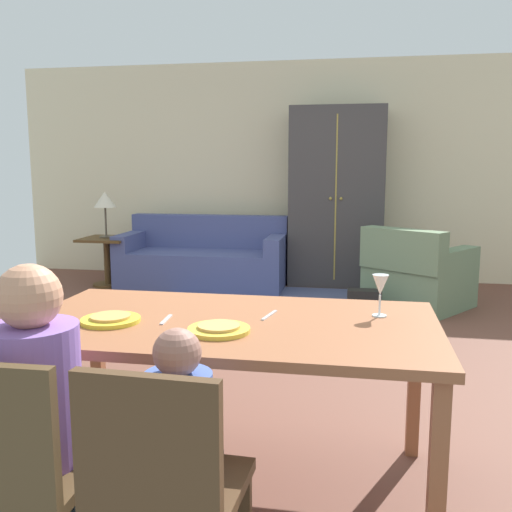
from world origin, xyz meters
The scene contains 21 objects.
ground_plane centered at (0.00, 0.47, -0.01)m, with size 7.47×6.14×0.02m, color brown.
back_wall centered at (0.00, 3.59, 1.35)m, with size 7.47×0.10×2.70m, color beige.
dining_table centered at (0.17, -1.35, 0.69)m, with size 1.77×0.97×0.76m.
plate_near_man centered at (-0.32, -1.47, 0.77)m, with size 0.25×0.25×0.02m, color yellow.
pizza_near_man centered at (-0.32, -1.47, 0.78)m, with size 0.17×0.17×0.01m, color gold.
plate_near_child centered at (0.17, -1.53, 0.77)m, with size 0.25×0.25×0.02m, color yellow.
pizza_near_child centered at (0.17, -1.53, 0.78)m, with size 0.17×0.17×0.01m, color tan.
wine_glass centered at (0.80, -1.17, 0.89)m, with size 0.07×0.07×0.19m.
fork centered at (-0.10, -1.40, 0.76)m, with size 0.02×0.15×0.01m, color silver.
knife centered at (0.33, -1.25, 0.76)m, with size 0.01×0.17×0.01m, color silver.
dining_chair_man centered at (-0.32, -2.20, 0.49)m, with size 0.43×0.43×0.87m.
person_man centered at (-0.32, -2.02, 0.51)m, with size 0.30×0.40×1.11m.
dining_chair_child centered at (0.16, -2.20, 0.49)m, with size 0.44×0.44×0.87m.
person_child centered at (0.17, -2.03, 0.43)m, with size 0.22×0.29×0.92m.
area_rug centered at (-0.06, 2.00, 0.00)m, with size 2.60×1.80×0.01m, color #50577C.
couch centered at (-1.11, 2.86, 0.30)m, with size 1.95×0.86×0.82m.
armchair centered at (1.29, 2.15, 0.32)m, with size 1.19×1.19×0.82m.
armoire centered at (0.44, 3.20, 1.05)m, with size 1.10×0.59×2.10m.
side_table centered at (-2.23, 2.60, 0.38)m, with size 0.56×0.56×0.58m.
table_lamp centered at (-2.23, 2.60, 1.01)m, with size 0.26×0.26×0.54m.
handbag centered at (0.78, 1.70, 0.13)m, with size 0.32×0.16×0.26m, color black.
Camera 1 is at (0.70, -3.66, 1.41)m, focal length 39.96 mm.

